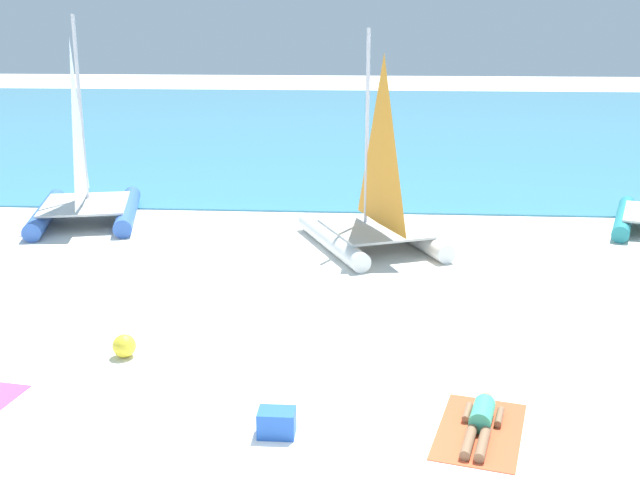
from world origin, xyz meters
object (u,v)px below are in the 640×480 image
sunbather_middle (481,420)px  cooler_box (277,423)px  towel_middle (480,431)px  sailboat_blue (85,192)px  beach_ball (124,346)px  sailboat_white (374,216)px

sunbather_middle → cooler_box: size_ratio=3.11×
towel_middle → sunbather_middle: (0.02, 0.06, 0.13)m
sailboat_blue → beach_ball: (3.86, -8.75, -0.63)m
beach_ball → cooler_box: beach_ball is taller
sunbather_middle → sailboat_blue: bearing=145.4°
beach_ball → sailboat_white: bearing=59.4°
sailboat_white → sailboat_blue: (-7.90, 1.91, 0.05)m
sailboat_white → sailboat_blue: 8.13m
beach_ball → cooler_box: bearing=-39.5°
sailboat_white → sunbather_middle: (1.54, -8.81, -0.64)m
sailboat_blue → towel_middle: size_ratio=2.90×
towel_middle → sunbather_middle: sunbather_middle is taller
towel_middle → beach_ball: (-5.56, 2.04, 0.19)m
sailboat_blue → sunbather_middle: bearing=-62.4°
sailboat_blue → towel_middle: (9.43, -10.79, -0.82)m
sunbather_middle → beach_ball: 5.92m
sailboat_white → cooler_box: 9.27m
sailboat_blue → cooler_box: 12.96m
towel_middle → cooler_box: 2.76m
sailboat_blue → cooler_box: bearing=-72.6°
sailboat_white → beach_ball: sailboat_white is taller
sunbather_middle → towel_middle: bearing=-90.0°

